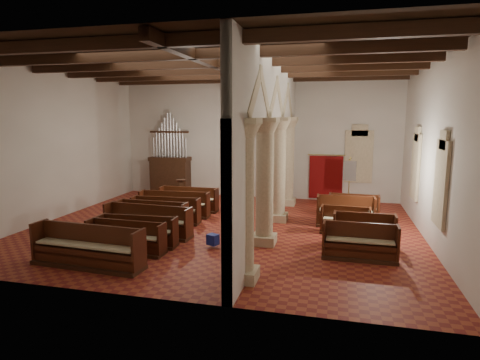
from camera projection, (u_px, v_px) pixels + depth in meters
The scene contains 33 objects.
floor at pixel (224, 228), 14.92m from camera, with size 14.00×14.00×0.00m, color #953820.
ceiling at pixel (223, 61), 13.97m from camera, with size 14.00×14.00×0.00m, color black.
wall_back at pixel (256, 138), 20.20m from camera, with size 14.00×0.02×6.00m, color silver.
wall_front at pixel (146, 168), 8.69m from camera, with size 14.00×0.02×6.00m, color silver.
wall_left at pixel (56, 144), 16.09m from camera, with size 0.02×12.00×6.00m, color silver.
wall_right at pixel (434, 151), 12.80m from camera, with size 0.02×12.00×6.00m, color silver.
ceiling_beams at pixel (223, 67), 14.00m from camera, with size 13.80×11.80×0.30m, color #3A1F12, non-canonical shape.
arcade at pixel (273, 132), 13.93m from camera, with size 0.90×11.90×6.00m.
window_right_a at pixel (442, 184), 11.49m from camera, with size 0.03×1.00×2.20m, color #387E69.
window_right_b at pixel (417, 167), 15.33m from camera, with size 0.03×1.00×2.20m, color #387E69.
window_back at pixel (359, 157), 19.13m from camera, with size 1.00×0.03×2.20m, color #387E69.
pipe_organ at pixel (170, 169), 21.03m from camera, with size 2.10×0.85×4.40m.
lectern at pixel (181, 192), 19.46m from camera, with size 0.56×0.59×1.14m.
dossal_curtain at pixel (326, 177), 19.59m from camera, with size 1.80×0.07×2.17m.
processional_banner at pixel (349, 194), 17.22m from camera, with size 0.54×0.69×2.41m.
hymnal_box_a at pixel (136, 262), 10.76m from camera, with size 0.30×0.24×0.30m, color navy.
hymnal_box_b at pixel (213, 239), 12.64m from camera, with size 0.33×0.27×0.33m, color #163398.
hymnal_box_c at pixel (182, 219), 15.21m from camera, with size 0.29×0.24×0.29m, color #162A9C.
tube_heater_a at pixel (76, 253), 11.69m from camera, with size 0.09×0.09×0.89m, color silver.
tube_heater_b at pixel (85, 258), 11.28m from camera, with size 0.10×0.10×0.95m, color white.
nave_pew_0 at pixel (88, 253), 11.05m from camera, with size 3.34×0.97×1.15m.
nave_pew_1 at pixel (126, 242), 12.20m from camera, with size 2.52×0.72×0.97m.
nave_pew_2 at pixel (138, 236), 12.86m from camera, with size 2.61×0.76×0.95m.
nave_pew_3 at pixel (148, 226), 13.89m from camera, with size 3.22×0.92×1.07m.
nave_pew_4 at pixel (152, 220), 14.75m from camera, with size 2.69×0.72×1.02m.
nave_pew_5 at pixel (166, 214), 15.61m from camera, with size 2.74×0.79×0.99m.
nave_pew_6 at pixel (174, 208), 16.61m from camera, with size 2.96×0.85×1.03m.
nave_pew_7 at pixel (189, 203), 17.57m from camera, with size 2.59×0.69×1.03m.
aisle_pew_0 at pixel (359, 247), 11.62m from camera, with size 2.13×0.73×1.05m.
aisle_pew_1 at pixel (364, 235), 12.76m from camera, with size 1.94×0.76×1.06m.
aisle_pew_2 at pixel (345, 225), 14.16m from camera, with size 1.74×0.73×0.96m.
aisle_pew_3 at pixel (345, 216), 15.07m from camera, with size 2.15×0.82×1.15m.
aisle_pew_4 at pixel (353, 212), 15.98m from camera, with size 1.98×0.79×1.04m.
Camera 1 is at (4.03, -13.89, 4.12)m, focal length 30.00 mm.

